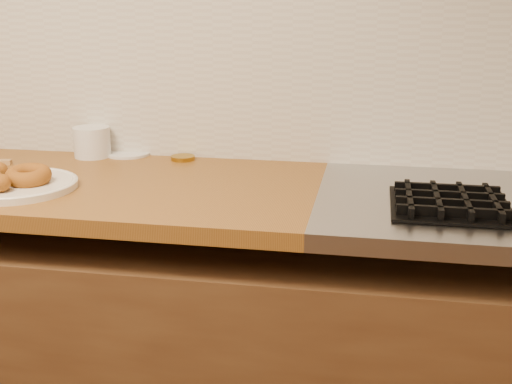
# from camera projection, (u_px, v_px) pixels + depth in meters

# --- Properties ---
(base_cabinet) EXTENTS (3.60, 0.60, 0.77)m
(base_cabinet) POSITION_uv_depth(u_px,v_px,m) (134.00, 358.00, 1.79)
(base_cabinet) COLOR brown
(base_cabinet) RESTS_ON floor
(backsplash) EXTENTS (3.60, 0.02, 0.60)m
(backsplash) POSITION_uv_depth(u_px,v_px,m) (157.00, 53.00, 1.84)
(backsplash) COLOR beige
(backsplash) RESTS_ON wall_back
(donut_plate) EXTENTS (0.29, 0.29, 0.02)m
(donut_plate) POSITION_uv_depth(u_px,v_px,m) (17.00, 186.00, 1.57)
(donut_plate) COLOR silver
(donut_plate) RESTS_ON butcher_block
(ring_donut) EXTENTS (0.15, 0.16, 0.05)m
(ring_donut) POSITION_uv_depth(u_px,v_px,m) (28.00, 175.00, 1.56)
(ring_donut) COLOR #9C5F22
(ring_donut) RESTS_ON donut_plate
(plastic_tub) EXTENTS (0.11, 0.11, 0.09)m
(plastic_tub) POSITION_uv_depth(u_px,v_px,m) (92.00, 142.00, 1.89)
(plastic_tub) COLOR silver
(plastic_tub) RESTS_ON butcher_block
(tub_lid) EXTENTS (0.15, 0.15, 0.01)m
(tub_lid) POSITION_uv_depth(u_px,v_px,m) (128.00, 154.00, 1.92)
(tub_lid) COLOR silver
(tub_lid) RESTS_ON butcher_block
(brass_jar_lid) EXTENTS (0.09, 0.09, 0.01)m
(brass_jar_lid) POSITION_uv_depth(u_px,v_px,m) (183.00, 158.00, 1.86)
(brass_jar_lid) COLOR #A27C1E
(brass_jar_lid) RESTS_ON butcher_block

